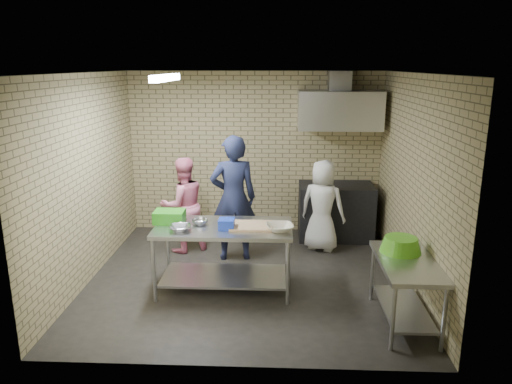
% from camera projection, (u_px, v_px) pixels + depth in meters
% --- Properties ---
extents(floor, '(4.20, 4.20, 0.00)m').
position_uv_depth(floor, '(248.00, 278.00, 6.57)').
color(floor, black).
rests_on(floor, ground).
extents(ceiling, '(4.20, 4.20, 0.00)m').
position_uv_depth(ceiling, '(247.00, 73.00, 5.87)').
color(ceiling, black).
rests_on(ceiling, ground).
extents(back_wall, '(4.20, 0.06, 2.70)m').
position_uv_depth(back_wall, '(255.00, 153.00, 8.15)').
color(back_wall, tan).
rests_on(back_wall, ground).
extents(front_wall, '(4.20, 0.06, 2.70)m').
position_uv_depth(front_wall, '(234.00, 234.00, 4.29)').
color(front_wall, tan).
rests_on(front_wall, ground).
extents(left_wall, '(0.06, 4.00, 2.70)m').
position_uv_depth(left_wall, '(87.00, 179.00, 6.31)').
color(left_wall, tan).
rests_on(left_wall, ground).
extents(right_wall, '(0.06, 4.00, 2.70)m').
position_uv_depth(right_wall, '(413.00, 183.00, 6.13)').
color(right_wall, tan).
rests_on(right_wall, ground).
extents(prep_table, '(1.71, 0.85, 0.85)m').
position_uv_depth(prep_table, '(224.00, 258.00, 6.13)').
color(prep_table, '#ABAEB2').
rests_on(prep_table, floor).
extents(side_counter, '(0.60, 1.20, 0.75)m').
position_uv_depth(side_counter, '(405.00, 292.00, 5.33)').
color(side_counter, silver).
rests_on(side_counter, floor).
extents(stove, '(1.20, 0.70, 0.90)m').
position_uv_depth(stove, '(336.00, 211.00, 7.99)').
color(stove, black).
rests_on(stove, floor).
extents(range_hood, '(1.30, 0.60, 0.60)m').
position_uv_depth(range_hood, '(340.00, 110.00, 7.61)').
color(range_hood, silver).
rests_on(range_hood, back_wall).
extents(hood_duct, '(0.35, 0.30, 0.30)m').
position_uv_depth(hood_duct, '(340.00, 81.00, 7.64)').
color(hood_duct, '#A5A8AD').
rests_on(hood_duct, back_wall).
extents(wall_shelf, '(0.80, 0.20, 0.04)m').
position_uv_depth(wall_shelf, '(356.00, 120.00, 7.83)').
color(wall_shelf, '#3F2B19').
rests_on(wall_shelf, back_wall).
extents(fluorescent_fixture, '(0.10, 1.25, 0.08)m').
position_uv_depth(fluorescent_fixture, '(166.00, 78.00, 5.93)').
color(fluorescent_fixture, white).
rests_on(fluorescent_fixture, ceiling).
extents(green_crate, '(0.38, 0.28, 0.15)m').
position_uv_depth(green_crate, '(170.00, 216.00, 6.15)').
color(green_crate, '#2A951B').
rests_on(green_crate, prep_table).
extents(blue_tub, '(0.19, 0.19, 0.12)m').
position_uv_depth(blue_tub, '(226.00, 224.00, 5.91)').
color(blue_tub, '#1735B0').
rests_on(blue_tub, prep_table).
extents(cutting_board, '(0.52, 0.40, 0.03)m').
position_uv_depth(cutting_board, '(251.00, 226.00, 5.99)').
color(cutting_board, tan).
rests_on(cutting_board, prep_table).
extents(mixing_bowl_a, '(0.31, 0.31, 0.07)m').
position_uv_depth(mixing_bowl_a, '(180.00, 228.00, 5.84)').
color(mixing_bowl_a, '#AAABB1').
rests_on(mixing_bowl_a, prep_table).
extents(mixing_bowl_b, '(0.24, 0.24, 0.06)m').
position_uv_depth(mixing_bowl_b, '(200.00, 222.00, 6.08)').
color(mixing_bowl_b, '#B0B2B7').
rests_on(mixing_bowl_b, prep_table).
extents(ceramic_bowl, '(0.38, 0.38, 0.08)m').
position_uv_depth(ceramic_bowl, '(280.00, 228.00, 5.84)').
color(ceramic_bowl, beige).
rests_on(ceramic_bowl, prep_table).
extents(green_basin, '(0.46, 0.46, 0.17)m').
position_uv_depth(green_basin, '(401.00, 245.00, 5.46)').
color(green_basin, '#59C626').
rests_on(green_basin, side_counter).
extents(bottle_green, '(0.06, 0.06, 0.15)m').
position_uv_depth(bottle_green, '(366.00, 115.00, 7.80)').
color(bottle_green, green).
rests_on(bottle_green, wall_shelf).
extents(man_navy, '(0.74, 0.56, 1.85)m').
position_uv_depth(man_navy, '(233.00, 198.00, 7.00)').
color(man_navy, black).
rests_on(man_navy, floor).
extents(woman_pink, '(0.89, 0.84, 1.46)m').
position_uv_depth(woman_pink, '(183.00, 205.00, 7.35)').
color(woman_pink, pink).
rests_on(woman_pink, floor).
extents(woman_white, '(0.81, 0.68, 1.41)m').
position_uv_depth(woman_white, '(322.00, 206.00, 7.40)').
color(woman_white, white).
rests_on(woman_white, floor).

